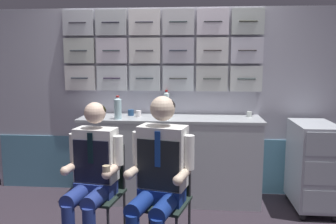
% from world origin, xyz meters
% --- Properties ---
extents(galley_bulkhead, '(4.20, 0.14, 2.15)m').
position_xyz_m(galley_bulkhead, '(-0.01, 1.37, 1.14)').
color(galley_bulkhead, '#B2B1C0').
rests_on(galley_bulkhead, ground).
extents(galley_counter, '(1.98, 0.53, 0.94)m').
position_xyz_m(galley_counter, '(0.06, 1.09, 0.47)').
color(galley_counter, silver).
rests_on(galley_counter, ground).
extents(service_trolley, '(0.40, 0.65, 0.92)m').
position_xyz_m(service_trolley, '(1.56, 0.94, 0.49)').
color(service_trolley, black).
rests_on(service_trolley, ground).
extents(folding_chair_left, '(0.46, 0.46, 0.84)m').
position_xyz_m(folding_chair_left, '(-0.47, 0.16, 0.52)').
color(folding_chair_left, '#2D2D33').
rests_on(folding_chair_left, ground).
extents(crew_member_left, '(0.48, 0.62, 1.23)m').
position_xyz_m(crew_member_left, '(-0.50, -0.01, 0.67)').
color(crew_member_left, black).
rests_on(crew_member_left, ground).
extents(folding_chair_center, '(0.49, 0.49, 0.84)m').
position_xyz_m(folding_chair_center, '(0.10, 0.05, 0.52)').
color(folding_chair_center, '#2D2D33').
rests_on(folding_chair_center, ground).
extents(crew_member_center, '(0.53, 0.69, 1.29)m').
position_xyz_m(crew_member_center, '(0.06, -0.10, 0.72)').
color(crew_member_center, black).
rests_on(crew_member_center, ground).
extents(sparkling_bottle_green, '(0.06, 0.06, 0.28)m').
position_xyz_m(sparkling_bottle_green, '(-0.00, 1.27, 1.08)').
color(sparkling_bottle_green, silver).
rests_on(sparkling_bottle_green, galley_counter).
extents(water_bottle_clear, '(0.08, 0.08, 0.25)m').
position_xyz_m(water_bottle_clear, '(-0.49, 0.93, 1.06)').
color(water_bottle_clear, silver).
rests_on(water_bottle_clear, galley_counter).
extents(paper_cup_blue, '(0.06, 0.06, 0.08)m').
position_xyz_m(paper_cup_blue, '(0.05, 1.08, 0.99)').
color(paper_cup_blue, white).
rests_on(paper_cup_blue, galley_counter).
extents(espresso_cup_small, '(0.06, 0.06, 0.06)m').
position_xyz_m(espresso_cup_small, '(0.93, 1.21, 0.97)').
color(espresso_cup_small, silver).
rests_on(espresso_cup_small, galley_counter).
extents(coffee_cup_white, '(0.06, 0.06, 0.07)m').
position_xyz_m(coffee_cup_white, '(-0.29, 1.08, 0.98)').
color(coffee_cup_white, white).
rests_on(coffee_cup_white, galley_counter).
extents(coffee_cup_spare, '(0.07, 0.07, 0.07)m').
position_xyz_m(coffee_cup_spare, '(-0.39, 1.17, 0.98)').
color(coffee_cup_spare, navy).
rests_on(coffee_cup_spare, galley_counter).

